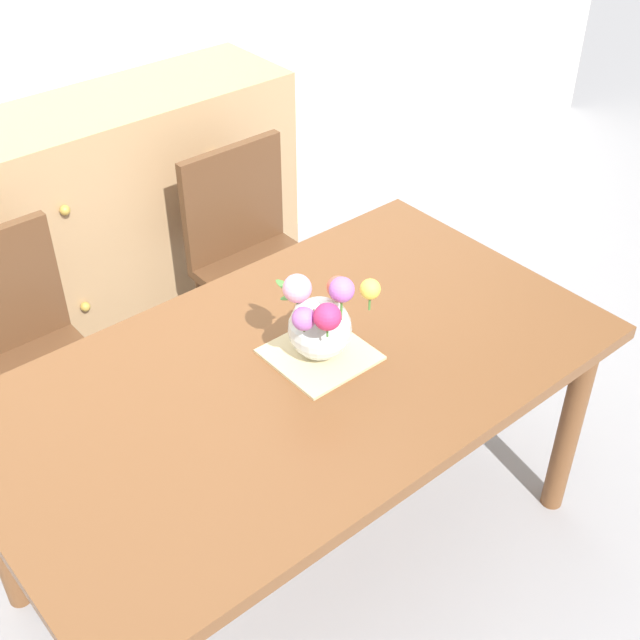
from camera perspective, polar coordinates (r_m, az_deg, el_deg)
ground_plane at (r=2.74m, az=-1.31°, el=-15.22°), size 12.00×12.00×0.00m
dining_table at (r=2.25m, az=-1.55°, el=-4.96°), size 1.67×0.95×0.75m
chair_left at (r=2.76m, az=-19.75°, el=-2.18°), size 0.42×0.42×0.90m
chair_right at (r=3.07m, az=-4.56°, el=4.63°), size 0.42×0.42×0.90m
dresser at (r=3.36m, az=-13.38°, el=6.33°), size 1.40×0.47×1.00m
placemat at (r=2.23m, az=0.00°, el=-2.37°), size 0.25×0.25×0.01m
flower_vase at (r=2.14m, az=0.07°, el=-0.07°), size 0.24×0.26×0.29m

